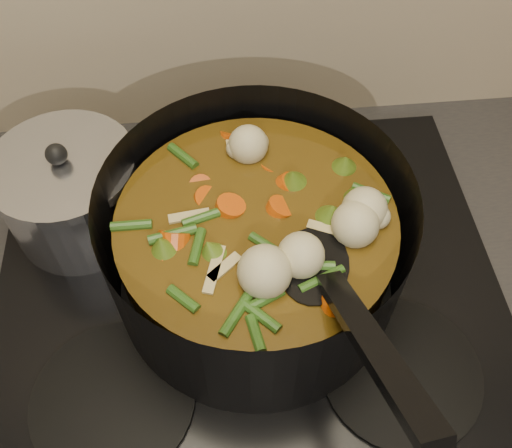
{
  "coord_description": "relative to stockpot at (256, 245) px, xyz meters",
  "views": [
    {
      "loc": [
        -0.03,
        1.58,
        1.55
      ],
      "look_at": [
        0.01,
        1.94,
        1.05
      ],
      "focal_mm": 40.0,
      "sensor_mm": 36.0,
      "label": 1
    }
  ],
  "objects": [
    {
      "name": "counter",
      "position": [
        -0.01,
        -0.01,
        -0.55
      ],
      "size": [
        2.64,
        0.64,
        0.91
      ],
      "color": "brown",
      "rests_on": "ground"
    },
    {
      "name": "stovetop",
      "position": [
        -0.01,
        -0.01,
        -0.09
      ],
      "size": [
        0.62,
        0.54,
        0.03
      ],
      "color": "black",
      "rests_on": "counter"
    },
    {
      "name": "stockpot",
      "position": [
        0.0,
        0.0,
        0.0
      ],
      "size": [
        0.35,
        0.45,
        0.25
      ],
      "rotation": [
        0.0,
        0.0,
        -0.06
      ],
      "color": "black",
      "rests_on": "stovetop"
    },
    {
      "name": "saucepan",
      "position": [
        -0.22,
        0.11,
        -0.02
      ],
      "size": [
        0.18,
        0.18,
        0.14
      ],
      "rotation": [
        0.0,
        0.0,
        0.35
      ],
      "color": "silver",
      "rests_on": "stovetop"
    }
  ]
}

